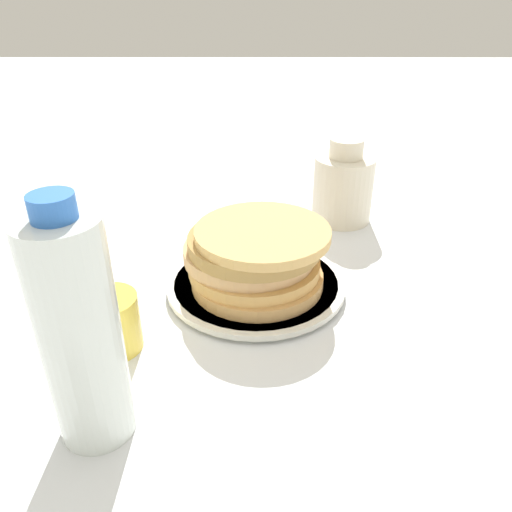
{
  "coord_description": "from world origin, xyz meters",
  "views": [
    {
      "loc": [
        0.02,
        0.53,
        0.34
      ],
      "look_at": [
        0.02,
        0.01,
        0.05
      ],
      "focal_mm": 35.0,
      "sensor_mm": 36.0,
      "label": 1
    }
  ],
  "objects_px": {
    "plate": "(256,284)",
    "juice_glass": "(110,323)",
    "water_bottle_near": "(80,333)",
    "cream_jug": "(343,186)",
    "pancake_stack": "(255,255)"
  },
  "relations": [
    {
      "from": "plate",
      "to": "water_bottle_near",
      "type": "distance_m",
      "value": 0.27
    },
    {
      "from": "juice_glass",
      "to": "water_bottle_near",
      "type": "height_order",
      "value": "water_bottle_near"
    },
    {
      "from": "plate",
      "to": "water_bottle_near",
      "type": "height_order",
      "value": "water_bottle_near"
    },
    {
      "from": "plate",
      "to": "pancake_stack",
      "type": "xyz_separation_m",
      "value": [
        0.0,
        0.0,
        0.04
      ]
    },
    {
      "from": "plate",
      "to": "cream_jug",
      "type": "distance_m",
      "value": 0.25
    },
    {
      "from": "plate",
      "to": "water_bottle_near",
      "type": "xyz_separation_m",
      "value": [
        0.14,
        0.22,
        0.09
      ]
    },
    {
      "from": "juice_glass",
      "to": "water_bottle_near",
      "type": "xyz_separation_m",
      "value": [
        -0.01,
        0.11,
        0.07
      ]
    },
    {
      "from": "plate",
      "to": "pancake_stack",
      "type": "bearing_deg",
      "value": 56.1
    },
    {
      "from": "juice_glass",
      "to": "cream_jug",
      "type": "distance_m",
      "value": 0.43
    },
    {
      "from": "plate",
      "to": "cream_jug",
      "type": "height_order",
      "value": "cream_jug"
    },
    {
      "from": "plate",
      "to": "juice_glass",
      "type": "bearing_deg",
      "value": 36.67
    },
    {
      "from": "pancake_stack",
      "to": "water_bottle_near",
      "type": "relative_size",
      "value": 0.81
    },
    {
      "from": "juice_glass",
      "to": "water_bottle_near",
      "type": "distance_m",
      "value": 0.13
    },
    {
      "from": "juice_glass",
      "to": "water_bottle_near",
      "type": "bearing_deg",
      "value": 97.68
    },
    {
      "from": "pancake_stack",
      "to": "juice_glass",
      "type": "distance_m",
      "value": 0.19
    }
  ]
}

